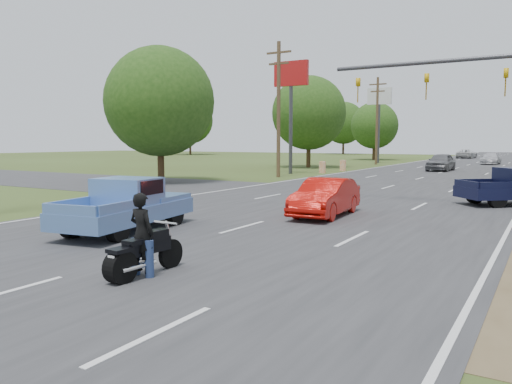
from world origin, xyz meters
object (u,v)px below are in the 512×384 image
Objects in this scene: distant_car_silver at (491,159)px; blue_pickup at (129,204)px; distant_car_white at (467,154)px; red_convertible at (325,198)px; distant_car_grey at (441,162)px; motorcycle at (141,255)px; rider at (142,238)px.

blue_pickup is at bearing -93.16° from distant_car_silver.
blue_pickup is at bearing 94.86° from distant_car_white.
distant_car_white is at bearing 90.42° from red_convertible.
distant_car_white is at bearing 106.99° from distant_car_silver.
distant_car_silver is at bearing 75.78° from blue_pickup.
distant_car_grey is 0.95× the size of distant_car_white.
distant_car_silver is at bearing 91.72° from motorcycle.
rider is 0.32× the size of distant_car_white.
distant_car_grey reaches higher than distant_car_silver.
blue_pickup is 73.39m from distant_car_white.
red_convertible is 9.45m from motorcycle.
distant_car_silver is at bearing 83.32° from distant_car_grey.
distant_car_white is at bearing -84.02° from rider.
red_convertible is 7.00m from blue_pickup.
blue_pickup is at bearing -39.75° from rider.
rider is at bearing -93.28° from red_convertible.
rider is 0.35× the size of distant_car_silver.
distant_car_white is at bearing 95.97° from motorcycle.
red_convertible reaches higher than distant_car_silver.
distant_car_silver is at bearing -88.28° from rider.
distant_car_silver is (0.73, 47.31, -0.01)m from red_convertible.
distant_car_grey is 16.62m from distant_car_silver.
distant_car_grey is at bearing 77.42° from blue_pickup.
motorcycle is 0.44× the size of distant_car_silver.
distant_car_grey reaches higher than motorcycle.
red_convertible reaches higher than motorcycle.
rider reaches higher than distant_car_white.
motorcycle is 40.37m from distant_car_grey.
motorcycle is 77.20m from distant_car_white.
distant_car_grey is 1.03× the size of distant_car_silver.
motorcycle is at bearing 90.00° from rider.
rider is (0.00, 0.04, 0.34)m from motorcycle.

